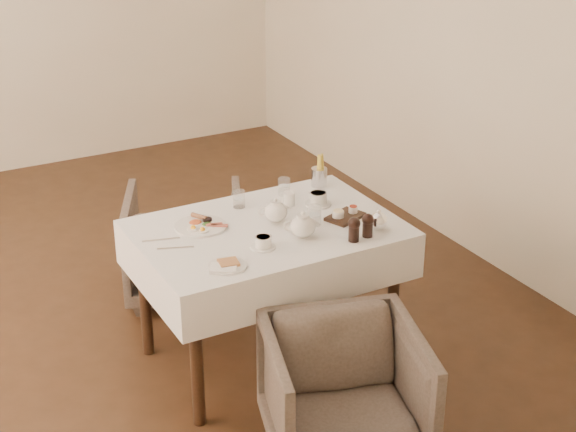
# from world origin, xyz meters

# --- Properties ---
(table) EXTENTS (1.28, 0.88, 0.75)m
(table) POSITION_xyz_m (0.52, -0.88, 0.64)
(table) COLOR black
(table) RESTS_ON ground
(armchair_near) EXTENTS (0.83, 0.84, 0.62)m
(armchair_near) POSITION_xyz_m (0.46, -1.72, 0.31)
(armchair_near) COLOR #453B33
(armchair_near) RESTS_ON ground
(armchair_far) EXTENTS (0.89, 0.90, 0.63)m
(armchair_far) POSITION_xyz_m (0.42, -0.01, 0.31)
(armchair_far) COLOR #453B33
(armchair_far) RESTS_ON ground
(breakfast_plate) EXTENTS (0.26, 0.26, 0.03)m
(breakfast_plate) POSITION_xyz_m (0.23, -0.72, 0.76)
(breakfast_plate) COLOR white
(breakfast_plate) RESTS_ON table
(side_plate) EXTENTS (0.19, 0.18, 0.02)m
(side_plate) POSITION_xyz_m (0.16, -1.17, 0.76)
(side_plate) COLOR white
(side_plate) RESTS_ON table
(teapot_centre) EXTENTS (0.19, 0.17, 0.13)m
(teapot_centre) POSITION_xyz_m (0.58, -0.84, 0.82)
(teapot_centre) COLOR white
(teapot_centre) RESTS_ON table
(teapot_front) EXTENTS (0.21, 0.19, 0.14)m
(teapot_front) POSITION_xyz_m (0.62, -1.06, 0.82)
(teapot_front) COLOR white
(teapot_front) RESTS_ON table
(creamer) EXTENTS (0.08, 0.08, 0.07)m
(creamer) POSITION_xyz_m (0.74, -0.70, 0.79)
(creamer) COLOR white
(creamer) RESTS_ON table
(teacup_near) EXTENTS (0.12, 0.12, 0.06)m
(teacup_near) POSITION_xyz_m (0.40, -1.07, 0.78)
(teacup_near) COLOR white
(teacup_near) RESTS_ON table
(teacup_far) EXTENTS (0.14, 0.14, 0.07)m
(teacup_far) POSITION_xyz_m (0.88, -0.76, 0.79)
(teacup_far) COLOR white
(teacup_far) RESTS_ON table
(glass_left) EXTENTS (0.07, 0.07, 0.09)m
(glass_left) POSITION_xyz_m (0.50, -0.59, 0.80)
(glass_left) COLOR silver
(glass_left) RESTS_ON table
(glass_mid) EXTENTS (0.09, 0.09, 0.10)m
(glass_mid) POSITION_xyz_m (0.74, -0.96, 0.80)
(glass_mid) COLOR silver
(glass_mid) RESTS_ON table
(glass_right) EXTENTS (0.07, 0.07, 0.09)m
(glass_right) POSITION_xyz_m (0.79, -0.56, 0.80)
(glass_right) COLOR silver
(glass_right) RESTS_ON table
(condiment_board) EXTENTS (0.22, 0.19, 0.05)m
(condiment_board) POSITION_xyz_m (0.91, -0.97, 0.77)
(condiment_board) COLOR black
(condiment_board) RESTS_ON table
(pepper_mill_left) EXTENTS (0.08, 0.08, 0.12)m
(pepper_mill_left) POSITION_xyz_m (0.81, -1.21, 0.82)
(pepper_mill_left) COLOR black
(pepper_mill_left) RESTS_ON table
(pepper_mill_right) EXTENTS (0.07, 0.07, 0.12)m
(pepper_mill_right) POSITION_xyz_m (0.89, -1.20, 0.81)
(pepper_mill_right) COLOR black
(pepper_mill_right) RESTS_ON table
(silver_pot) EXTENTS (0.13, 0.11, 0.11)m
(silver_pot) POSITION_xyz_m (0.98, -1.17, 0.81)
(silver_pot) COLOR white
(silver_pot) RESTS_ON table
(fries_cup) EXTENTS (0.09, 0.09, 0.18)m
(fries_cup) POSITION_xyz_m (1.01, -0.54, 0.84)
(fries_cup) COLOR silver
(fries_cup) RESTS_ON table
(cutlery_fork) EXTENTS (0.18, 0.06, 0.00)m
(cutlery_fork) POSITION_xyz_m (0.01, -0.77, 0.76)
(cutlery_fork) COLOR silver
(cutlery_fork) RESTS_ON table
(cutlery_knife) EXTENTS (0.17, 0.07, 0.00)m
(cutlery_knife) POSITION_xyz_m (0.03, -0.88, 0.76)
(cutlery_knife) COLOR silver
(cutlery_knife) RESTS_ON table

